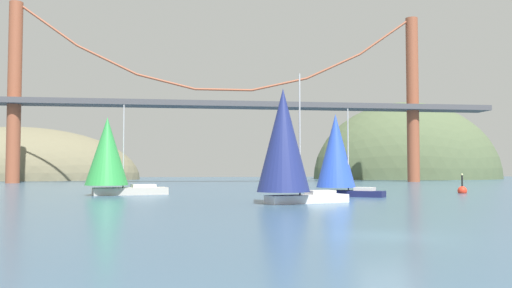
# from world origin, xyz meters

# --- Properties ---
(ground_plane) EXTENTS (360.00, 360.00, 0.00)m
(ground_plane) POSITION_xyz_m (0.00, 0.00, 0.00)
(ground_plane) COLOR #385670
(headland_right) EXTENTS (58.36, 44.00, 47.47)m
(headland_right) POSITION_xyz_m (60.00, 135.00, 0.00)
(headland_right) COLOR #4C5B3D
(headland_right) RESTS_ON ground_plane
(headland_left) EXTENTS (67.52, 44.00, 29.65)m
(headland_left) POSITION_xyz_m (-55.00, 135.00, 0.00)
(headland_left) COLOR #6B664C
(headland_left) RESTS_ON ground_plane
(suspension_bridge) EXTENTS (124.33, 6.00, 38.61)m
(suspension_bridge) POSITION_xyz_m (0.00, 95.00, 18.16)
(suspension_bridge) COLOR brown
(suspension_bridge) RESTS_ON ground_plane
(sailboat_green_sail) EXTENTS (9.76, 5.81, 10.25)m
(sailboat_green_sail) POSITION_xyz_m (-16.98, 39.29, 4.49)
(sailboat_green_sail) COLOR #B7B2A8
(sailboat_green_sail) RESTS_ON ground_plane
(sailboat_blue_spinnaker) EXTENTS (7.64, 6.73, 9.38)m
(sailboat_blue_spinnaker) POSITION_xyz_m (7.67, 33.44, 4.66)
(sailboat_blue_spinnaker) COLOR #191E4C
(sailboat_blue_spinnaker) RESTS_ON ground_plane
(sailboat_navy_sail) EXTENTS (9.02, 5.86, 11.16)m
(sailboat_navy_sail) POSITION_xyz_m (-0.25, 21.94, 5.09)
(sailboat_navy_sail) COLOR white
(sailboat_navy_sail) RESTS_ON ground_plane
(channel_buoy) EXTENTS (1.10, 1.10, 2.64)m
(channel_buoy) POSITION_xyz_m (24.67, 38.18, 0.37)
(channel_buoy) COLOR red
(channel_buoy) RESTS_ON ground_plane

